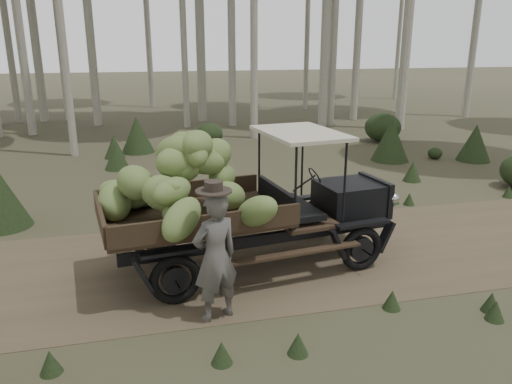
# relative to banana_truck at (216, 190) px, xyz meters

# --- Properties ---
(ground) EXTENTS (120.00, 120.00, 0.00)m
(ground) POSITION_rel_banana_truck_xyz_m (2.27, 0.35, -1.47)
(ground) COLOR #473D2B
(ground) RESTS_ON ground
(dirt_track) EXTENTS (70.00, 4.00, 0.01)m
(dirt_track) POSITION_rel_banana_truck_xyz_m (2.27, 0.35, -1.46)
(dirt_track) COLOR brown
(dirt_track) RESTS_ON ground
(banana_truck) EXTENTS (5.27, 2.80, 2.54)m
(banana_truck) POSITION_rel_banana_truck_xyz_m (0.00, 0.00, 0.00)
(banana_truck) COLOR black
(banana_truck) RESTS_ON ground
(farmer) EXTENTS (0.79, 0.65, 2.02)m
(farmer) POSITION_rel_banana_truck_xyz_m (-0.25, -1.42, -0.51)
(farmer) COLOR #514D4A
(farmer) RESTS_ON ground
(undergrowth) EXTENTS (22.05, 23.59, 1.39)m
(undergrowth) POSITION_rel_banana_truck_xyz_m (4.15, -0.16, -0.91)
(undergrowth) COLOR #233319
(undergrowth) RESTS_ON ground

